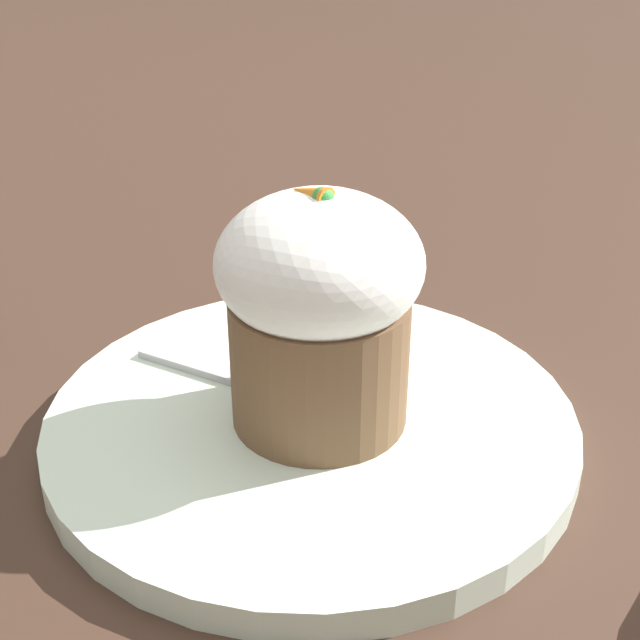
{
  "coord_description": "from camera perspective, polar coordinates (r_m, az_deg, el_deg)",
  "views": [
    {
      "loc": [
        -0.23,
        0.25,
        0.25
      ],
      "look_at": [
        -0.01,
        -0.0,
        0.06
      ],
      "focal_mm": 50.0,
      "sensor_mm": 36.0,
      "label": 1
    }
  ],
  "objects": [
    {
      "name": "ground_plane",
      "position": [
        0.42,
        -0.58,
        -7.55
      ],
      "size": [
        4.0,
        4.0,
        0.0
      ],
      "primitive_type": "plane",
      "color": "#3D281E"
    },
    {
      "name": "spoon",
      "position": [
        0.42,
        -2.32,
        -4.53
      ],
      "size": [
        0.12,
        0.05,
        0.01
      ],
      "color": "#B7B7BC",
      "rests_on": "dessert_plate"
    },
    {
      "name": "carrot_cake",
      "position": [
        0.38,
        -0.0,
        0.87
      ],
      "size": [
        0.09,
        0.09,
        0.11
      ],
      "color": "brown",
      "rests_on": "dessert_plate"
    },
    {
      "name": "dessert_plate",
      "position": [
        0.41,
        -0.58,
        -6.71
      ],
      "size": [
        0.24,
        0.24,
        0.01
      ],
      "color": "silver",
      "rests_on": "ground_plane"
    }
  ]
}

